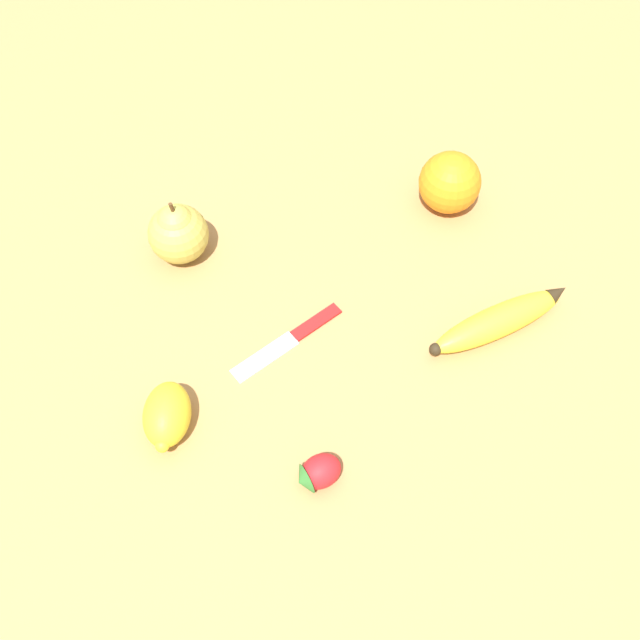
% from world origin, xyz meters
% --- Properties ---
extents(ground_plane, '(3.00, 3.00, 0.00)m').
position_xyz_m(ground_plane, '(0.00, 0.00, 0.00)').
color(ground_plane, '#A87A47').
extents(banana, '(0.10, 0.19, 0.04)m').
position_xyz_m(banana, '(0.06, 0.15, 0.02)').
color(banana, yellow).
rests_on(banana, ground_plane).
extents(orange, '(0.08, 0.08, 0.08)m').
position_xyz_m(orange, '(-0.15, 0.13, 0.04)').
color(orange, orange).
rests_on(orange, ground_plane).
extents(pear, '(0.08, 0.08, 0.10)m').
position_xyz_m(pear, '(-0.10, -0.24, 0.04)').
color(pear, '#B7AD47').
rests_on(pear, ground_plane).
extents(strawberry, '(0.05, 0.06, 0.04)m').
position_xyz_m(strawberry, '(0.23, -0.09, 0.02)').
color(strawberry, red).
rests_on(strawberry, ground_plane).
extents(lemon, '(0.09, 0.06, 0.05)m').
position_xyz_m(lemon, '(0.15, -0.25, 0.03)').
color(lemon, yellow).
rests_on(lemon, ground_plane).
extents(paring_knife, '(0.10, 0.14, 0.01)m').
position_xyz_m(paring_knife, '(0.05, -0.10, 0.00)').
color(paring_knife, silver).
rests_on(paring_knife, ground_plane).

